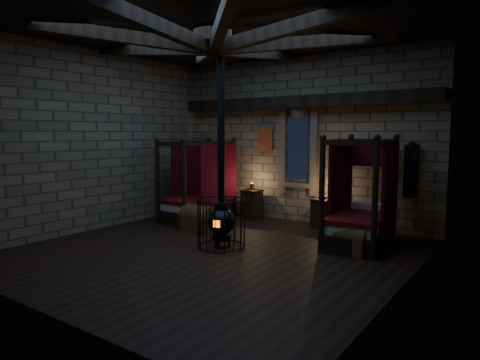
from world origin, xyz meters
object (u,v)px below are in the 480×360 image
Objects in this scene: bed_left at (200,200)px; stove at (221,218)px; bed_right at (361,218)px; trunk_right at (348,239)px; trunk_left at (199,219)px.

bed_left is 0.51× the size of stove.
trunk_right is at bearing -92.56° from bed_right.
trunk_right is (0.04, -0.82, -0.27)m from bed_right.
bed_left is at bearing 174.02° from trunk_right.
trunk_left is at bearing -169.65° from bed_right.
trunk_left is 1.64m from stove.
bed_right is at bearing 2.95° from bed_left.
bed_left is at bearing 174.18° from bed_right.
bed_left is 4.48m from trunk_right.
trunk_left is at bearing -172.24° from trunk_right.
bed_right is 3.66m from trunk_left.
bed_right is 2.87m from stove.
trunk_right is (3.55, 0.19, -0.00)m from trunk_left.
stove reaches higher than bed_right.
stove reaches higher than bed_left.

